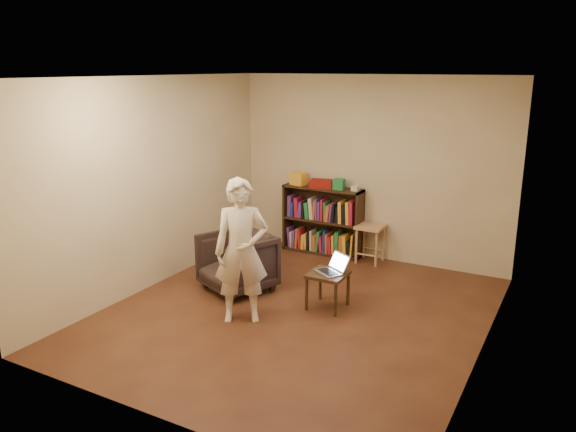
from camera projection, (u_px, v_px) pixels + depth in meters
The scene contains 15 objects.
floor at pixel (296, 313), 6.35m from camera, with size 4.50×4.50×0.00m, color #421E15.
ceiling at pixel (297, 77), 5.68m from camera, with size 4.50×4.50×0.00m, color silver.
wall_back at pixel (371, 169), 7.92m from camera, with size 4.00×4.00×0.00m, color beige.
wall_left at pixel (154, 183), 6.94m from camera, with size 4.50×4.50×0.00m, color beige.
wall_right at pixel (491, 226), 5.09m from camera, with size 4.50×4.50×0.00m, color beige.
bookshelf at pixel (323, 224), 8.31m from camera, with size 1.20×0.30×1.00m.
box_yellow at pixel (299, 179), 8.31m from camera, with size 0.22×0.16×0.18m, color yellow.
red_cloth at pixel (322, 184), 8.13m from camera, with size 0.33×0.24×0.11m, color maroon.
box_green at pixel (339, 184), 8.00m from camera, with size 0.15×0.15×0.15m, color #217F3F.
box_white at pixel (355, 188), 7.92m from camera, with size 0.09×0.09×0.07m, color silver.
stool at pixel (370, 233), 7.90m from camera, with size 0.37×0.37×0.54m.
armchair at pixel (237, 262), 6.93m from camera, with size 0.77×0.79×0.72m, color #2E211E.
side_table at pixel (328, 279), 6.41m from camera, with size 0.41×0.41×0.42m.
laptop at pixel (333, 268), 6.41m from camera, with size 0.42×0.43×0.21m.
person at pixel (241, 251), 5.99m from camera, with size 0.58×0.38×1.58m, color beige.
Camera 1 is at (2.73, -5.17, 2.71)m, focal length 35.00 mm.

